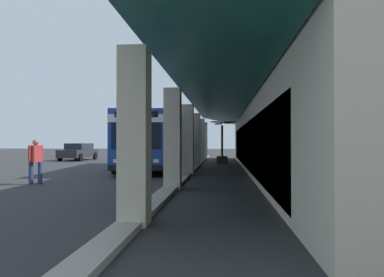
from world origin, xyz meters
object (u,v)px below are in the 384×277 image
Objects in this scene: parked_sedan_charcoal at (79,152)px; transit_bus at (150,138)px; potted_palm at (222,152)px; pedestrian at (36,159)px.

transit_bus is at bearing 42.55° from parked_sedan_charcoal.
transit_bus reaches higher than potted_palm.
transit_bus reaches higher than pedestrian.
pedestrian is (8.19, -2.68, -0.90)m from transit_bus.
transit_bus is 12.11m from parked_sedan_charcoal.
parked_sedan_charcoal is at bearing -162.20° from pedestrian.
parked_sedan_charcoal is 13.22m from potted_palm.
potted_palm reaches higher than pedestrian.
transit_bus is at bearing 161.89° from pedestrian.
potted_palm is (-4.51, 4.32, -0.96)m from transit_bus.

